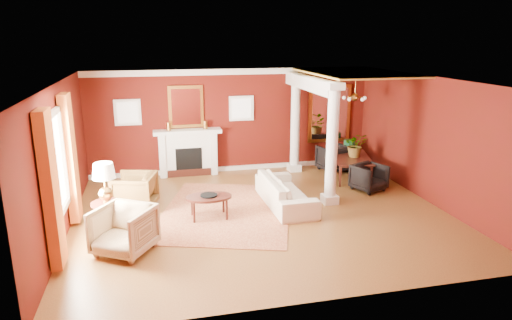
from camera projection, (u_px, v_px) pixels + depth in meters
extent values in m
plane|color=brown|center=(262.00, 214.00, 10.01)|extent=(8.00, 8.00, 0.00)
cube|color=#510D0B|center=(233.00, 121.00, 12.91)|extent=(8.00, 0.04, 2.90)
cube|color=#510D0B|center=(322.00, 210.00, 6.34)|extent=(8.00, 0.04, 2.90)
cube|color=#510D0B|center=(60.00, 161.00, 8.75)|extent=(0.04, 7.00, 2.90)
cube|color=#510D0B|center=(431.00, 140.00, 10.50)|extent=(0.04, 7.00, 2.90)
cube|color=silver|center=(262.00, 81.00, 9.24)|extent=(8.00, 7.00, 0.04)
cube|color=white|center=(188.00, 154.00, 12.69)|extent=(1.60, 0.34, 1.20)
cube|color=black|center=(189.00, 161.00, 12.57)|extent=(0.72, 0.03, 0.70)
cube|color=black|center=(189.00, 173.00, 12.66)|extent=(1.20, 0.05, 0.20)
cube|color=white|center=(187.00, 132.00, 12.48)|extent=(1.85, 0.42, 0.10)
cube|color=white|center=(163.00, 155.00, 12.51)|extent=(0.16, 0.40, 1.20)
cube|color=white|center=(213.00, 153.00, 12.82)|extent=(0.16, 0.40, 1.20)
cube|color=gold|center=(186.00, 107.00, 12.47)|extent=(0.95, 0.06, 1.15)
cube|color=white|center=(186.00, 107.00, 12.44)|extent=(0.78, 0.02, 0.98)
cube|color=white|center=(128.00, 112.00, 12.17)|extent=(0.70, 0.06, 0.70)
cube|color=white|center=(128.00, 113.00, 12.13)|extent=(0.54, 0.02, 0.54)
cube|color=white|center=(241.00, 108.00, 12.84)|extent=(0.70, 0.06, 0.70)
cube|color=white|center=(242.00, 108.00, 12.81)|extent=(0.54, 0.02, 0.54)
cube|color=white|center=(54.00, 165.00, 8.16)|extent=(0.03, 1.30, 1.70)
cube|color=white|center=(49.00, 176.00, 7.51)|extent=(0.08, 0.10, 1.90)
cube|color=white|center=(63.00, 155.00, 8.83)|extent=(0.08, 0.10, 1.90)
cube|color=#AF531E|center=(51.00, 190.00, 7.28)|extent=(0.18, 0.55, 2.60)
cube|color=#AF531E|center=(70.00, 158.00, 9.16)|extent=(0.18, 0.55, 2.60)
cube|color=white|center=(330.00, 199.00, 10.63)|extent=(0.34, 0.34, 0.20)
cylinder|color=white|center=(332.00, 143.00, 10.28)|extent=(0.26, 0.26, 2.50)
cube|color=white|center=(335.00, 86.00, 9.94)|extent=(0.36, 0.36, 0.16)
cube|color=white|center=(294.00, 167.00, 13.17)|extent=(0.34, 0.34, 0.20)
cylinder|color=white|center=(295.00, 121.00, 12.81)|extent=(0.26, 0.26, 2.50)
cube|color=white|center=(296.00, 76.00, 12.48)|extent=(0.36, 0.36, 0.16)
cube|color=white|center=(310.00, 83.00, 11.47)|extent=(0.30, 3.20, 0.32)
cube|color=gold|center=(355.00, 73.00, 11.51)|extent=(2.30, 3.40, 0.04)
cube|color=gold|center=(329.00, 114.00, 13.48)|extent=(1.30, 0.06, 1.70)
cube|color=white|center=(330.00, 114.00, 13.45)|extent=(1.10, 0.02, 1.50)
cylinder|color=olive|center=(356.00, 84.00, 11.65)|extent=(0.02, 0.02, 0.65)
sphere|color=olive|center=(355.00, 97.00, 11.74)|extent=(0.20, 0.20, 0.20)
sphere|color=silver|center=(365.00, 98.00, 11.80)|extent=(0.09, 0.09, 0.09)
sphere|color=silver|center=(353.00, 97.00, 12.01)|extent=(0.09, 0.09, 0.09)
sphere|color=silver|center=(344.00, 98.00, 11.85)|extent=(0.09, 0.09, 0.09)
sphere|color=silver|center=(349.00, 99.00, 11.54)|extent=(0.09, 0.09, 0.09)
sphere|color=silver|center=(362.00, 100.00, 11.51)|extent=(0.09, 0.09, 0.09)
cube|color=white|center=(232.00, 72.00, 12.51)|extent=(8.00, 0.08, 0.16)
cube|color=white|center=(234.00, 168.00, 13.24)|extent=(8.00, 0.08, 0.12)
cube|color=maroon|center=(226.00, 211.00, 10.16)|extent=(3.77, 4.36, 0.01)
imported|color=white|center=(286.00, 187.00, 10.42)|extent=(0.70, 2.25, 0.87)
imported|color=black|center=(135.00, 190.00, 10.20)|extent=(1.02, 1.06, 0.90)
imported|color=tan|center=(124.00, 228.00, 8.11)|extent=(1.24, 1.22, 0.95)
cylinder|color=black|center=(209.00, 197.00, 9.67)|extent=(0.98, 0.98, 0.05)
cylinder|color=black|center=(194.00, 213.00, 9.46)|extent=(0.05, 0.05, 0.44)
cylinder|color=black|center=(227.00, 210.00, 9.61)|extent=(0.05, 0.05, 0.44)
cylinder|color=black|center=(192.00, 206.00, 9.87)|extent=(0.05, 0.05, 0.44)
cylinder|color=black|center=(223.00, 203.00, 10.02)|extent=(0.05, 0.05, 0.44)
imported|color=black|center=(208.00, 191.00, 9.65)|extent=(0.14, 0.05, 0.20)
cylinder|color=black|center=(109.00, 234.00, 8.94)|extent=(0.43, 0.43, 0.04)
cylinder|color=black|center=(108.00, 219.00, 8.86)|extent=(0.10, 0.10, 0.67)
cylinder|color=black|center=(107.00, 203.00, 8.77)|extent=(0.59, 0.59, 0.04)
sphere|color=olive|center=(106.00, 194.00, 8.72)|extent=(0.27, 0.27, 0.27)
cylinder|color=olive|center=(105.00, 184.00, 8.66)|extent=(0.03, 0.03, 0.29)
cone|color=silver|center=(104.00, 171.00, 8.59)|extent=(0.43, 0.43, 0.29)
imported|color=black|center=(352.00, 161.00, 12.40)|extent=(1.04, 1.81, 0.96)
imported|color=black|center=(369.00, 176.00, 11.44)|extent=(0.92, 0.90, 0.74)
imported|color=black|center=(334.00, 157.00, 13.10)|extent=(0.95, 0.91, 0.82)
sphere|color=#154424|center=(348.00, 162.00, 13.42)|extent=(0.36, 0.36, 0.36)
cylinder|color=#154424|center=(349.00, 154.00, 13.36)|extent=(0.32, 0.32, 0.86)
imported|color=#26591E|center=(356.00, 135.00, 12.20)|extent=(0.73, 0.78, 0.51)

